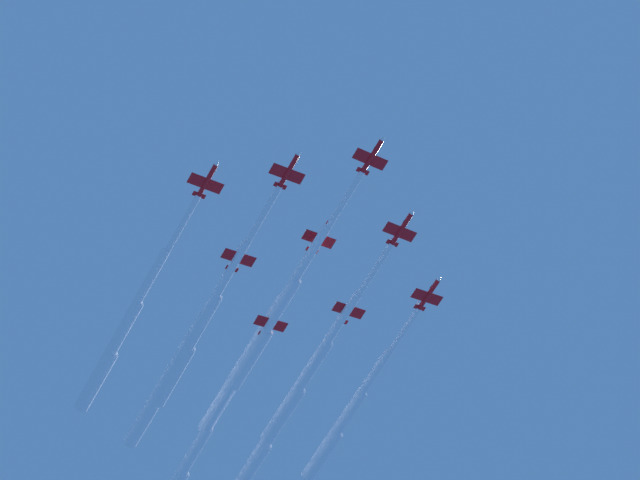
{
  "coord_description": "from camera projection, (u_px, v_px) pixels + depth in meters",
  "views": [
    {
      "loc": [
        -73.49,
        56.68,
        -21.74
      ],
      "look_at": [
        0.0,
        0.0,
        195.42
      ],
      "focal_mm": 57.82,
      "sensor_mm": 36.0,
      "label": 1
    }
  ],
  "objects": [
    {
      "name": "jet_lead",
      "position": [
        278.0,
        311.0,
        242.26
      ],
      "size": [
        72.34,
        16.2,
        4.43
      ],
      "color": "red"
    },
    {
      "name": "jet_port_inner",
      "position": [
        310.0,
        370.0,
        248.21
      ],
      "size": [
        70.16,
        15.67,
        4.44
      ],
      "color": "red"
    },
    {
      "name": "jet_starboard_inner",
      "position": [
        199.0,
        327.0,
        242.97
      ],
      "size": [
        73.52,
        16.87,
        4.52
      ],
      "color": "red"
    },
    {
      "name": "jet_port_mid",
      "position": [
        242.0,
        366.0,
        251.21
      ],
      "size": [
        65.56,
        15.28,
        4.49
      ],
      "color": "red"
    },
    {
      "name": "jet_starboard_mid",
      "position": [
        347.0,
        416.0,
        255.18
      ],
      "size": [
        64.48,
        15.02,
        4.53
      ],
      "color": "red"
    },
    {
      "name": "jet_port_outer",
      "position": [
        121.0,
        333.0,
        246.12
      ],
      "size": [
        73.78,
        15.84,
        4.48
      ],
      "color": "red"
    },
    {
      "name": "jet_starboard_outer",
      "position": [
        275.0,
        428.0,
        255.51
      ],
      "size": [
        63.7,
        15.45,
        4.47
      ],
      "color": "red"
    },
    {
      "name": "jet_trail_port",
      "position": [
        166.0,
        381.0,
        248.69
      ],
      "size": [
        64.15,
        14.54,
        4.54
      ],
      "color": "red"
    },
    {
      "name": "jet_trail_starboard",
      "position": [
        192.0,
        455.0,
        257.68
      ],
      "size": [
        71.26,
        16.71,
        4.5
      ],
      "color": "red"
    }
  ]
}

